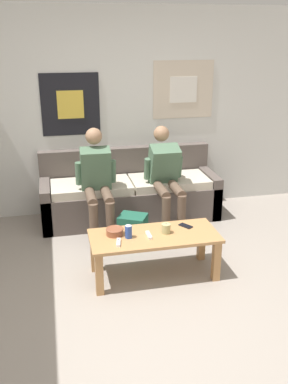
% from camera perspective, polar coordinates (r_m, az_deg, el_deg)
% --- Properties ---
extents(ground_plane, '(18.00, 18.00, 0.00)m').
position_cam_1_polar(ground_plane, '(3.81, 1.81, -15.47)').
color(ground_plane, gray).
extents(wall_back, '(10.00, 0.07, 2.55)m').
position_cam_1_polar(wall_back, '(5.47, -4.16, 10.42)').
color(wall_back, silver).
rests_on(wall_back, ground_plane).
extents(couch, '(2.20, 0.72, 0.85)m').
position_cam_1_polar(couch, '(5.41, -1.91, -0.41)').
color(couch, '#564C47').
rests_on(couch, ground_plane).
extents(coffee_table, '(1.22, 0.53, 0.44)m').
position_cam_1_polar(coffee_table, '(4.10, 1.37, -6.69)').
color(coffee_table, '#B27F4C').
rests_on(coffee_table, ground_plane).
extents(person_seated_adult, '(0.47, 0.82, 1.23)m').
position_cam_1_polar(person_seated_adult, '(4.85, -6.27, 1.59)').
color(person_seated_adult, brown).
rests_on(person_seated_adult, ground_plane).
extents(person_seated_teen, '(0.47, 0.89, 1.19)m').
position_cam_1_polar(person_seated_teen, '(5.04, 2.94, 2.28)').
color(person_seated_teen, brown).
rests_on(person_seated_teen, ground_plane).
extents(backpack, '(0.37, 0.35, 0.36)m').
position_cam_1_polar(backpack, '(4.74, -1.53, -5.29)').
color(backpack, '#1E5642').
rests_on(backpack, ground_plane).
extents(ceramic_bowl, '(0.17, 0.17, 0.07)m').
position_cam_1_polar(ceramic_bowl, '(4.06, -3.92, -5.23)').
color(ceramic_bowl, brown).
rests_on(ceramic_bowl, coffee_table).
extents(pillar_candle, '(0.09, 0.09, 0.10)m').
position_cam_1_polar(pillar_candle, '(4.09, 2.94, -4.89)').
color(pillar_candle, tan).
rests_on(pillar_candle, coffee_table).
extents(drink_can_blue, '(0.07, 0.07, 0.12)m').
position_cam_1_polar(drink_can_blue, '(3.99, -2.09, -5.31)').
color(drink_can_blue, '#28479E').
rests_on(drink_can_blue, coffee_table).
extents(game_controller_near_left, '(0.06, 0.15, 0.03)m').
position_cam_1_polar(game_controller_near_left, '(3.91, -3.42, -6.73)').
color(game_controller_near_left, white).
rests_on(game_controller_near_left, coffee_table).
extents(game_controller_near_right, '(0.03, 0.14, 0.03)m').
position_cam_1_polar(game_controller_near_right, '(4.03, 0.65, -5.76)').
color(game_controller_near_right, white).
rests_on(game_controller_near_right, coffee_table).
extents(cell_phone, '(0.13, 0.15, 0.01)m').
position_cam_1_polar(cell_phone, '(4.25, 5.57, -4.51)').
color(cell_phone, black).
rests_on(cell_phone, coffee_table).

